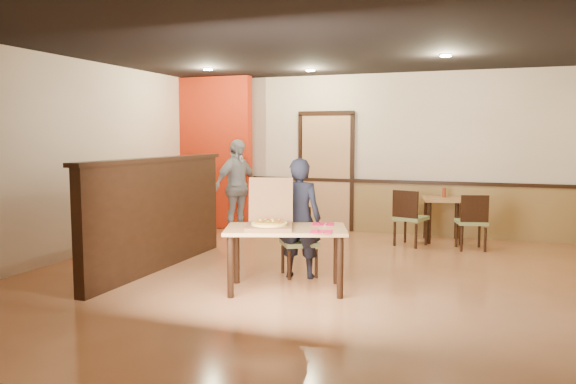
% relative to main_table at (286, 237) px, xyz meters
% --- Properties ---
extents(floor, '(7.00, 7.00, 0.00)m').
position_rel_main_table_xyz_m(floor, '(0.10, 0.59, -0.60)').
color(floor, '#BF774A').
rests_on(floor, ground).
extents(ceiling, '(7.00, 7.00, 0.00)m').
position_rel_main_table_xyz_m(ceiling, '(0.10, 0.59, 2.20)').
color(ceiling, black).
rests_on(ceiling, wall_back).
extents(wall_back, '(7.00, 0.00, 7.00)m').
position_rel_main_table_xyz_m(wall_back, '(0.10, 4.09, 0.80)').
color(wall_back, beige).
rests_on(wall_back, floor).
extents(wall_left, '(0.00, 7.00, 7.00)m').
position_rel_main_table_xyz_m(wall_left, '(-3.40, 0.59, 0.80)').
color(wall_left, beige).
rests_on(wall_left, floor).
extents(wainscot_back, '(7.00, 0.04, 0.90)m').
position_rel_main_table_xyz_m(wainscot_back, '(0.10, 4.06, -0.15)').
color(wainscot_back, olive).
rests_on(wainscot_back, floor).
extents(chair_rail_back, '(7.00, 0.06, 0.06)m').
position_rel_main_table_xyz_m(chair_rail_back, '(0.10, 4.04, 0.32)').
color(chair_rail_back, black).
rests_on(chair_rail_back, wall_back).
extents(back_door, '(0.90, 0.06, 2.10)m').
position_rel_main_table_xyz_m(back_door, '(-0.70, 4.05, 0.45)').
color(back_door, tan).
rests_on(back_door, wall_back).
extents(booth_partition, '(0.20, 3.10, 1.44)m').
position_rel_main_table_xyz_m(booth_partition, '(-1.90, 0.39, 0.13)').
color(booth_partition, black).
rests_on(booth_partition, floor).
extents(red_accent_panel, '(1.60, 0.20, 2.78)m').
position_rel_main_table_xyz_m(red_accent_panel, '(-2.80, 3.59, 0.80)').
color(red_accent_panel, '#B2250C').
rests_on(red_accent_panel, floor).
extents(spot_a, '(0.14, 0.14, 0.02)m').
position_rel_main_table_xyz_m(spot_a, '(-2.20, 2.39, 2.18)').
color(spot_a, '#FFDAB2').
rests_on(spot_a, ceiling).
extents(spot_b, '(0.14, 0.14, 0.02)m').
position_rel_main_table_xyz_m(spot_b, '(-0.70, 3.09, 2.18)').
color(spot_b, '#FFDAB2').
rests_on(spot_b, ceiling).
extents(spot_c, '(0.14, 0.14, 0.02)m').
position_rel_main_table_xyz_m(spot_c, '(1.50, 2.09, 2.18)').
color(spot_c, '#FFDAB2').
rests_on(spot_c, ceiling).
extents(main_table, '(1.50, 1.14, 0.71)m').
position_rel_main_table_xyz_m(main_table, '(0.00, 0.00, 0.00)').
color(main_table, '#B2804B').
rests_on(main_table, floor).
extents(diner_chair, '(0.57, 0.57, 0.83)m').
position_rel_main_table_xyz_m(diner_chair, '(-0.11, 0.73, -0.15)').
color(diner_chair, olive).
rests_on(diner_chair, floor).
extents(side_chair_left, '(0.55, 0.55, 0.88)m').
position_rel_main_table_xyz_m(side_chair_left, '(0.94, 3.01, -0.12)').
color(side_chair_left, olive).
rests_on(side_chair_left, floor).
extents(side_chair_right, '(0.52, 0.52, 0.85)m').
position_rel_main_table_xyz_m(side_chair_right, '(1.88, 3.01, -0.14)').
color(side_chair_right, olive).
rests_on(side_chair_right, floor).
extents(side_table, '(0.79, 0.79, 0.71)m').
position_rel_main_table_xyz_m(side_table, '(1.41, 3.63, -0.06)').
color(side_table, '#B2804B').
rests_on(side_table, floor).
extents(diner, '(0.57, 0.40, 1.46)m').
position_rel_main_table_xyz_m(diner, '(-0.05, 0.60, 0.13)').
color(diner, black).
rests_on(diner, floor).
extents(passerby, '(0.73, 1.06, 1.66)m').
position_rel_main_table_xyz_m(passerby, '(-2.08, 3.16, 0.23)').
color(passerby, '#919299').
rests_on(passerby, floor).
extents(pizza_box, '(0.66, 0.72, 0.53)m').
position_rel_main_table_xyz_m(pizza_box, '(-0.17, -0.05, 0.18)').
color(pizza_box, brown).
rests_on(pizza_box, main_table).
extents(pizza, '(0.48, 0.48, 0.03)m').
position_rel_main_table_xyz_m(pizza, '(-0.15, -0.11, 0.16)').
color(pizza, gold).
rests_on(pizza, pizza_box).
extents(napkin_near, '(0.27, 0.27, 0.01)m').
position_rel_main_table_xyz_m(napkin_near, '(0.45, -0.14, 0.11)').
color(napkin_near, red).
rests_on(napkin_near, main_table).
extents(napkin_far, '(0.30, 0.30, 0.01)m').
position_rel_main_table_xyz_m(napkin_far, '(0.33, 0.34, 0.11)').
color(napkin_far, red).
rests_on(napkin_far, main_table).
extents(condiment, '(0.06, 0.06, 0.16)m').
position_rel_main_table_xyz_m(condiment, '(1.41, 3.75, 0.19)').
color(condiment, maroon).
rests_on(condiment, side_table).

